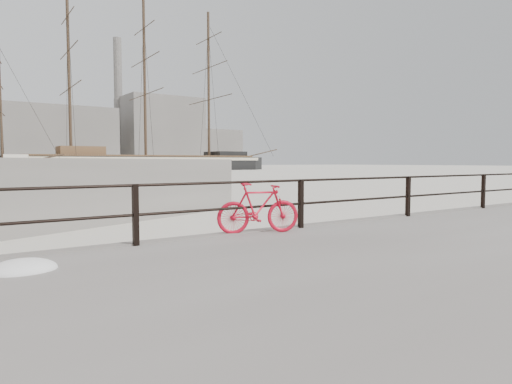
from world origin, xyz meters
TOP-DOWN VIEW (x-y plane):
  - ground at (0.00, 0.00)m, footprint 400.00×400.00m
  - guardrail at (0.00, -0.15)m, footprint 28.00×0.10m
  - bicycle at (-4.64, -0.25)m, footprint 1.59×0.73m
  - snow_mounds at (1.59, -1.78)m, footprint 21.34×4.14m
  - barque_black at (24.18, 79.56)m, footprint 62.21×22.72m
  - industrial_west at (20.00, 140.00)m, footprint 32.00×18.00m
  - industrial_mid at (55.00, 145.00)m, footprint 26.00×20.00m
  - industrial_east at (78.00, 150.00)m, footprint 20.00×16.00m
  - smokestack at (42.00, 150.00)m, footprint 2.80×2.80m

SIDE VIEW (x-z plane):
  - ground at x=0.00m, z-range 0.00..0.00m
  - barque_black at x=24.18m, z-range -17.32..17.32m
  - snow_mounds at x=1.59m, z-range 0.33..0.67m
  - bicycle at x=-4.64m, z-range 0.35..1.32m
  - guardrail at x=0.00m, z-range 0.35..1.35m
  - industrial_east at x=78.00m, z-range 0.00..14.00m
  - industrial_west at x=20.00m, z-range 0.00..18.00m
  - industrial_mid at x=55.00m, z-range 0.00..24.00m
  - smokestack at x=42.00m, z-range 0.00..44.00m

